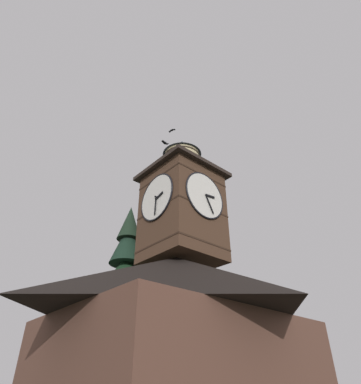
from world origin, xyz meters
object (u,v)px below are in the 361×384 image
building_main (176,336)px  moon (143,315)px  pine_tree_behind (122,312)px  flying_bird_high (172,130)px  clock_tower (182,206)px  flying_bird_low (165,143)px

building_main → moon: moon is taller
pine_tree_behind → flying_bird_high: flying_bird_high is taller
clock_tower → pine_tree_behind: bearing=-75.8°
pine_tree_behind → clock_tower: bearing=104.2°
clock_tower → flying_bird_high: size_ratio=14.12×
flying_bird_low → clock_tower: bearing=73.2°
building_main → clock_tower: size_ratio=1.30×
clock_tower → flying_bird_high: (-1.11, -2.51, 8.61)m
flying_bird_high → pine_tree_behind: bearing=-38.7°
clock_tower → pine_tree_behind: 7.38m
building_main → clock_tower: clock_tower is taller
pine_tree_behind → moon: 32.31m
building_main → clock_tower: bearing=-149.3°
clock_tower → moon: 34.67m
moon → clock_tower: bearing=58.7°
pine_tree_behind → moon: pine_tree_behind is taller
pine_tree_behind → flying_bird_high: bearing=141.3°
flying_bird_low → moon: bearing=-122.8°
clock_tower → flying_bird_low: 8.35m
moon → flying_bird_high: (16.90, 27.12, 8.52)m
moon → flying_bird_high: flying_bird_high is taller
pine_tree_behind → flying_bird_low: bearing=153.3°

